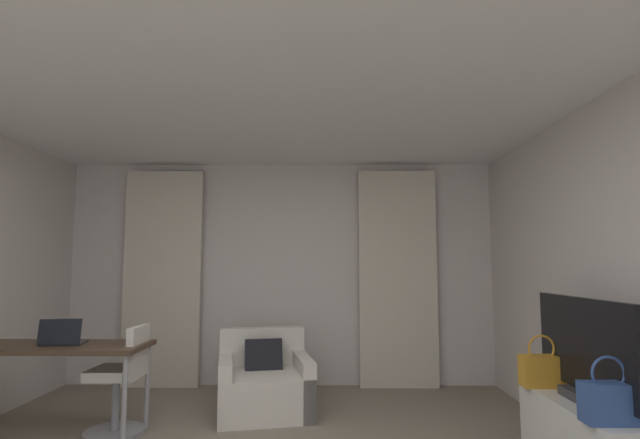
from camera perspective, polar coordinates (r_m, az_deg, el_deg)
wall_window at (r=5.67m, az=-4.76°, el=-6.43°), size 5.12×0.06×2.60m
ceiling at (r=2.94m, az=-10.35°, el=19.48°), size 5.12×6.12×0.06m
curtain_left_panel at (r=5.83m, az=-18.56°, el=-6.63°), size 0.90×0.06×2.50m
curtain_right_panel at (r=5.58m, az=9.42°, el=-6.90°), size 0.90×0.06×2.50m
armchair at (r=4.78m, az=-6.79°, el=-19.25°), size 1.01×0.99×0.75m
desk at (r=4.58m, az=-29.50°, el=-13.83°), size 1.48×0.57×0.74m
desk_chair at (r=4.45m, az=-22.96°, el=-18.06°), size 0.48×0.48×0.88m
laptop at (r=4.51m, az=-28.74°, el=-12.60°), size 0.36×0.30×0.22m
tv_flatscreen at (r=3.61m, az=29.37°, el=-13.74°), size 0.20×1.12×0.66m
handbag_primary at (r=3.91m, az=25.34°, el=-16.11°), size 0.30×0.14×0.37m
handbag_secondary at (r=3.23m, az=31.70°, el=-18.22°), size 0.30×0.14×0.37m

